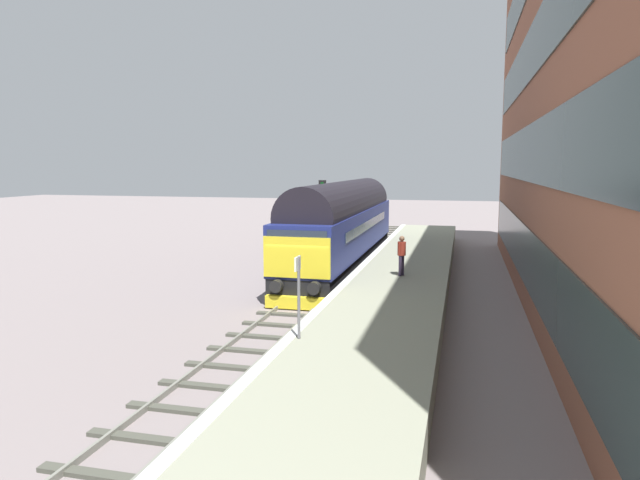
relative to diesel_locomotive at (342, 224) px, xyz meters
name	(u,v)px	position (x,y,z in m)	size (l,w,h in m)	color
ground_plane	(305,303)	(0.00, -7.43, -2.48)	(140.00, 140.00, 0.00)	gray
track_main	(305,301)	(0.00, -7.43, -2.42)	(2.50, 60.00, 0.15)	gray
station_platform	(394,295)	(3.60, -7.43, -1.98)	(4.00, 44.00, 1.01)	gray
station_building	(608,50)	(11.00, -6.00, 7.15)	(5.10, 36.09, 19.26)	brown
diesel_locomotive	(342,224)	(0.00, 0.00, 0.00)	(2.74, 17.55, 4.68)	black
signal_post_near	(323,208)	(-2.03, 3.92, 0.49)	(0.44, 0.22, 4.63)	gray
platform_number_sign	(298,285)	(2.01, -15.29, -0.05)	(0.10, 0.44, 2.17)	slate
waiting_passenger	(402,252)	(3.71, -5.95, -0.49)	(0.45, 0.48, 1.64)	#30263B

